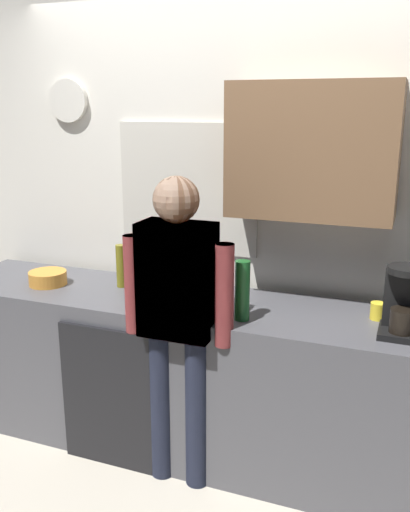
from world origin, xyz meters
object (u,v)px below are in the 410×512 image
Objects in this scene: coffee_maker at (404,304)px; cup_yellow_cup at (378,311)px; person_at_sink at (178,310)px; mixing_bowl at (48,278)px; person_guest at (178,310)px; bottle_green_wine at (242,291)px; bottle_olive_oil at (121,266)px.

cup_yellow_cup is at bearing 128.33° from coffee_maker.
person_at_sink is at bearing -167.35° from coffee_maker.
mixing_bowl is at bearing 179.31° from coffee_maker.
person_at_sink is (-1.03, -0.23, -0.09)m from coffee_maker.
coffee_maker is 1.06m from person_guest.
bottle_green_wine reaches higher than cup_yellow_cup.
person_guest is (0.00, 0.00, 0.00)m from person_at_sink.
person_at_sink is at bearing -0.00° from person_guest.
person_guest is (-0.29, -0.13, -0.09)m from bottle_green_wine.
mixing_bowl is at bearing 178.15° from person_at_sink.
person_at_sink reaches higher than bottle_olive_oil.
bottle_olive_oil is 0.16× the size of person_at_sink.
person_at_sink is (-0.91, -0.38, 0.02)m from cup_yellow_cup.
coffee_maker is at bearing -51.67° from cup_yellow_cup.
person_guest reaches higher than bottle_green_wine.
person_at_sink is (-0.29, -0.13, -0.09)m from bottle_green_wine.
person_at_sink reaches higher than bottle_green_wine.
bottle_olive_oil is 0.45m from mixing_bowl.
bottle_green_wine is 1.25m from mixing_bowl.
cup_yellow_cup is (1.43, 0.00, -0.08)m from bottle_olive_oil.
coffee_maker is 0.21× the size of person_guest.
person_guest reaches higher than bottle_olive_oil.
bottle_olive_oil is 0.85m from bottle_green_wine.
bottle_olive_oil is 1.14× the size of mixing_bowl.
mixing_bowl is (-1.98, 0.02, -0.11)m from coffee_maker.
bottle_olive_oil is at bearing -8.13° from person_guest.
bottle_green_wine is at bearing -5.57° from mixing_bowl.
mixing_bowl is 0.98m from person_at_sink.
person_at_sink is 1.00× the size of person_guest.
person_at_sink is 0.00m from person_guest.
coffee_maker is at bearing -139.57° from person_guest.
coffee_maker is 1.10× the size of bottle_green_wine.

